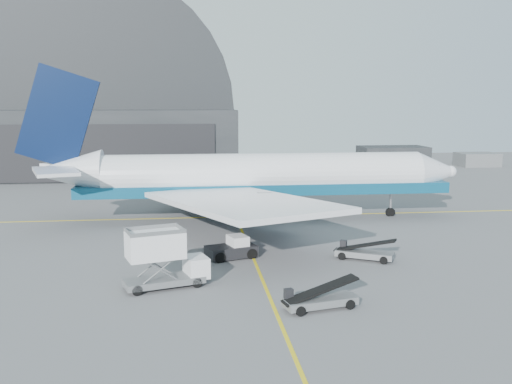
{
  "coord_description": "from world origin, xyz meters",
  "views": [
    {
      "loc": [
        -5.32,
        -45.51,
        13.28
      ],
      "look_at": [
        1.18,
        9.94,
        4.5
      ],
      "focal_mm": 40.0,
      "sensor_mm": 36.0,
      "label": 1
    }
  ],
  "objects": [
    {
      "name": "belt_loader_b",
      "position": [
        9.34,
        0.34,
        0.61
      ],
      "size": [
        5.06,
        3.79,
        1.97
      ],
      "rotation": [
        0.0,
        0.0,
        -0.5
      ],
      "color": "slate",
      "rests_on": "ground"
    },
    {
      "name": "pushback_tug",
      "position": [
        -1.77,
        2.31,
        0.73
      ],
      "size": [
        4.7,
        3.56,
        1.94
      ],
      "rotation": [
        0.0,
        0.0,
        0.32
      ],
      "color": "black",
      "rests_on": "ground"
    },
    {
      "name": "traffic_cone",
      "position": [
        -4.0,
        -0.11,
        0.28
      ],
      "size": [
        0.41,
        0.41,
        0.59
      ],
      "color": "#F84E07",
      "rests_on": "ground"
    },
    {
      "name": "distant_bldg_b",
      "position": [
        55.0,
        68.0,
        0.0
      ],
      "size": [
        8.0,
        6.0,
        2.8
      ],
      "primitive_type": "cube",
      "color": "slate",
      "rests_on": "ground"
    },
    {
      "name": "ground",
      "position": [
        0.0,
        0.0,
        0.0
      ],
      "size": [
        200.0,
        200.0,
        0.0
      ],
      "primitive_type": "plane",
      "color": "#565659",
      "rests_on": "ground"
    },
    {
      "name": "airliner",
      "position": [
        1.11,
        18.3,
        4.91
      ],
      "size": [
        50.05,
        48.53,
        17.56
      ],
      "color": "white",
      "rests_on": "ground"
    },
    {
      "name": "catering_truck",
      "position": [
        -7.37,
        -5.21,
        2.11
      ],
      "size": [
        6.44,
        3.91,
        4.16
      ],
      "rotation": [
        0.0,
        0.0,
        0.3
      ],
      "color": "slate",
      "rests_on": "ground"
    },
    {
      "name": "belt_loader_a",
      "position": [
        2.9,
        -10.74,
        0.61
      ],
      "size": [
        5.26,
        2.72,
        1.96
      ],
      "rotation": [
        0.0,
        0.0,
        0.23
      ],
      "color": "slate",
      "rests_on": "ground"
    },
    {
      "name": "hangar",
      "position": [
        -22.0,
        64.95,
        9.54
      ],
      "size": [
        50.0,
        28.3,
        28.0
      ],
      "color": "black",
      "rests_on": "ground"
    },
    {
      "name": "taxi_lines",
      "position": [
        0.0,
        12.67,
        0.01
      ],
      "size": [
        80.0,
        42.12,
        0.02
      ],
      "color": "yellow",
      "rests_on": "ground"
    },
    {
      "name": "distant_bldg_a",
      "position": [
        38.0,
        72.0,
        0.0
      ],
      "size": [
        14.0,
        8.0,
        4.0
      ],
      "primitive_type": "cube",
      "color": "black",
      "rests_on": "ground"
    }
  ]
}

